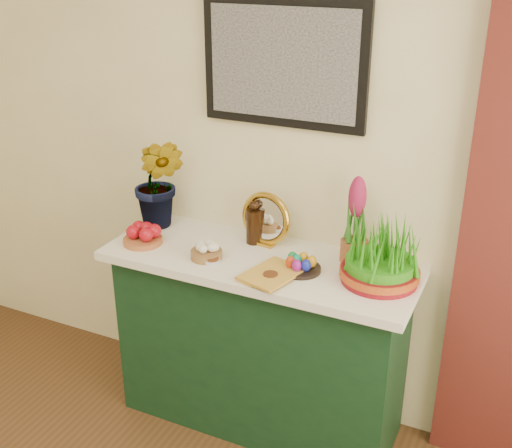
{
  "coord_description": "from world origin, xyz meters",
  "views": [
    {
      "loc": [
        1.06,
        -0.29,
        2.17
      ],
      "look_at": [
        -0.0,
        1.95,
        1.07
      ],
      "focal_mm": 45.0,
      "sensor_mm": 36.0,
      "label": 1
    }
  ],
  "objects_px": {
    "wheatgrass_sabzeh": "(381,255)",
    "sideboard": "(261,345)",
    "hyacinth_green": "(158,168)",
    "mirror": "(266,220)",
    "book": "(254,267)"
  },
  "relations": [
    {
      "from": "book",
      "to": "hyacinth_green",
      "type": "bearing_deg",
      "value": 175.26
    },
    {
      "from": "sideboard",
      "to": "book",
      "type": "height_order",
      "value": "book"
    },
    {
      "from": "sideboard",
      "to": "mirror",
      "type": "bearing_deg",
      "value": 105.67
    },
    {
      "from": "hyacinth_green",
      "to": "book",
      "type": "distance_m",
      "value": 0.71
    },
    {
      "from": "hyacinth_green",
      "to": "mirror",
      "type": "xyz_separation_m",
      "value": [
        0.54,
        0.03,
        -0.18
      ]
    },
    {
      "from": "sideboard",
      "to": "book",
      "type": "bearing_deg",
      "value": -77.48
    },
    {
      "from": "sideboard",
      "to": "hyacinth_green",
      "type": "bearing_deg",
      "value": 170.25
    },
    {
      "from": "mirror",
      "to": "book",
      "type": "relative_size",
      "value": 1.02
    },
    {
      "from": "book",
      "to": "wheatgrass_sabzeh",
      "type": "distance_m",
      "value": 0.53
    },
    {
      "from": "mirror",
      "to": "hyacinth_green",
      "type": "bearing_deg",
      "value": -176.34
    },
    {
      "from": "wheatgrass_sabzeh",
      "to": "sideboard",
      "type": "bearing_deg",
      "value": -178.93
    },
    {
      "from": "mirror",
      "to": "wheatgrass_sabzeh",
      "type": "xyz_separation_m",
      "value": [
        0.57,
        -0.12,
        -0.0
      ]
    },
    {
      "from": "sideboard",
      "to": "hyacinth_green",
      "type": "height_order",
      "value": "hyacinth_green"
    },
    {
      "from": "sideboard",
      "to": "hyacinth_green",
      "type": "distance_m",
      "value": 0.96
    },
    {
      "from": "mirror",
      "to": "wheatgrass_sabzeh",
      "type": "height_order",
      "value": "wheatgrass_sabzeh"
    }
  ]
}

